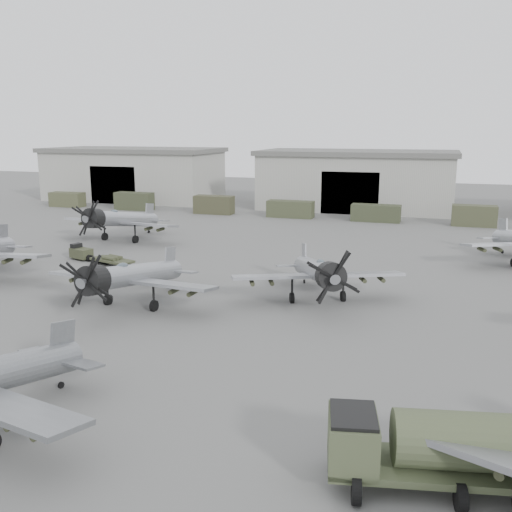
{
  "coord_description": "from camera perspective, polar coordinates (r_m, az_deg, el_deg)",
  "views": [
    {
      "loc": [
        12.03,
        -25.11,
        11.87
      ],
      "look_at": [
        -0.83,
        14.75,
        2.5
      ],
      "focal_mm": 40.0,
      "sensor_mm": 36.0,
      "label": 1
    }
  ],
  "objects": [
    {
      "name": "support_truck_4",
      "position": [
        76.27,
        11.89,
        4.23
      ],
      "size": [
        6.33,
        2.2,
        2.21
      ],
      "primitive_type": "cube",
      "color": "#343A26",
      "rests_on": "ground"
    },
    {
      "name": "aircraft_mid_1",
      "position": [
        39.05,
        -12.67,
        -2.0
      ],
      "size": [
        12.27,
        11.04,
        4.9
      ],
      "rotation": [
        0.0,
        0.0,
        -0.07
      ],
      "color": "#919499",
      "rests_on": "ground"
    },
    {
      "name": "aircraft_mid_2",
      "position": [
        39.63,
        6.28,
        -1.6
      ],
      "size": [
        11.81,
        10.7,
        4.83
      ],
      "rotation": [
        0.0,
        0.0,
        0.42
      ],
      "color": "#92949A",
      "rests_on": "ground"
    },
    {
      "name": "support_truck_2",
      "position": [
        81.77,
        -4.23,
        5.14
      ],
      "size": [
        5.59,
        2.2,
        2.56
      ],
      "primitive_type": "cube",
      "color": "#3A3A26",
      "rests_on": "ground"
    },
    {
      "name": "aircraft_far_0",
      "position": [
        62.62,
        -13.63,
        3.57
      ],
      "size": [
        13.33,
        12.0,
        5.31
      ],
      "rotation": [
        0.0,
        0.0,
        -0.1
      ],
      "color": "#989AA0",
      "rests_on": "ground"
    },
    {
      "name": "fuel_tanker",
      "position": [
        20.85,
        17.23,
        -17.58
      ],
      "size": [
        7.46,
        4.27,
        2.75
      ],
      "rotation": [
        0.0,
        0.0,
        0.2
      ],
      "color": "#424B31",
      "rests_on": "ground"
    },
    {
      "name": "support_truck_0",
      "position": [
        93.78,
        -18.36,
        5.39
      ],
      "size": [
        5.35,
        2.2,
        2.23
      ],
      "primitive_type": "cube",
      "color": "#43462E",
      "rests_on": "ground"
    },
    {
      "name": "ground_crew",
      "position": [
        59.08,
        -24.23,
        0.74
      ],
      "size": [
        0.45,
        0.65,
        1.71
      ],
      "primitive_type": "imported",
      "rotation": [
        0.0,
        0.0,
        1.5
      ],
      "color": "#41482F",
      "rests_on": "ground"
    },
    {
      "name": "support_truck_3",
      "position": [
        78.28,
        3.46,
        4.7
      ],
      "size": [
        6.32,
        2.2,
        2.27
      ],
      "primitive_type": "cube",
      "color": "#3B402A",
      "rests_on": "ground"
    },
    {
      "name": "hangar_center",
      "position": [
        88.22,
        10.06,
        7.54
      ],
      "size": [
        29.0,
        14.8,
        8.7
      ],
      "color": "#A5A59A",
      "rests_on": "ground"
    },
    {
      "name": "hangar_left",
      "position": [
        100.7,
        -12.1,
        8.07
      ],
      "size": [
        29.0,
        14.8,
        8.7
      ],
      "color": "#A5A59A",
      "rests_on": "ground"
    },
    {
      "name": "support_truck_1",
      "position": [
        87.36,
        -12.08,
        5.38
      ],
      "size": [
        5.72,
        2.2,
        2.6
      ],
      "primitive_type": "cube",
      "color": "#333825",
      "rests_on": "ground"
    },
    {
      "name": "tug_trailer",
      "position": [
        54.0,
        -16.02,
        0.02
      ],
      "size": [
        7.42,
        3.5,
        1.48
      ],
      "rotation": [
        0.0,
        0.0,
        -0.3
      ],
      "color": "#373A26",
      "rests_on": "ground"
    },
    {
      "name": "ground",
      "position": [
        30.27,
        -7.23,
        -10.59
      ],
      "size": [
        220.0,
        220.0,
        0.0
      ],
      "primitive_type": "plane",
      "color": "#5D5D5B",
      "rests_on": "ground"
    },
    {
      "name": "support_truck_5",
      "position": [
        75.97,
        20.97,
        3.78
      ],
      "size": [
        5.31,
        2.2,
        2.61
      ],
      "primitive_type": "cube",
      "color": "#3C3F29",
      "rests_on": "ground"
    }
  ]
}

